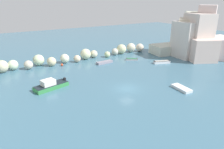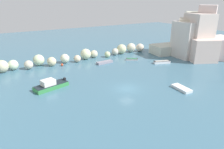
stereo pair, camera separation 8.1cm
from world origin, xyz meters
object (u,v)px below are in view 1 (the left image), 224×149
at_px(moored_boat_0, 181,88).
at_px(moored_boat_3, 104,62).
at_px(moored_boat_4, 50,85).
at_px(moored_boat_5, 132,59).
at_px(channel_buoy, 62,65).
at_px(moored_boat_2, 162,62).

xyz_separation_m(moored_boat_0, moored_boat_3, (-4.26, 20.65, 0.03)).
relative_size(moored_boat_4, moored_boat_5, 2.03).
bearing_deg(channel_buoy, moored_boat_5, -14.83).
bearing_deg(moored_boat_3, channel_buoy, -23.44).
distance_m(channel_buoy, moored_boat_4, 13.07).
distance_m(moored_boat_4, moored_boat_5, 24.04).
relative_size(moored_boat_0, moored_boat_5, 1.23).
height_order(channel_buoy, moored_boat_3, channel_buoy).
distance_m(moored_boat_3, moored_boat_4, 17.72).
distance_m(moored_boat_2, moored_boat_4, 27.82).
bearing_deg(moored_boat_5, moored_boat_2, 164.34).
height_order(moored_boat_2, moored_boat_5, moored_boat_2).
distance_m(moored_boat_0, moored_boat_3, 21.09).
distance_m(channel_buoy, moored_boat_0, 27.71).
bearing_deg(moored_boat_4, moored_boat_3, -165.77).
bearing_deg(moored_boat_3, moored_boat_5, 165.00).
distance_m(moored_boat_2, moored_boat_3, 14.18).
bearing_deg(moored_boat_4, moored_boat_0, 134.09).
height_order(channel_buoy, moored_boat_2, moored_boat_2).
bearing_deg(moored_boat_2, moored_boat_4, -158.23).
distance_m(moored_boat_3, moored_boat_5, 7.49).
height_order(moored_boat_4, moored_boat_5, moored_boat_4).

